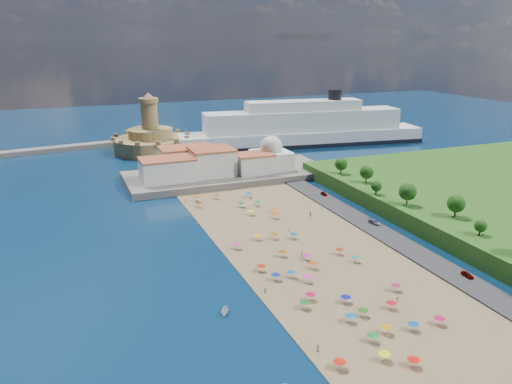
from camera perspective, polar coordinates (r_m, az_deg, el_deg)
name	(u,v)px	position (r m, az deg, el deg)	size (l,w,h in m)	color
ground	(274,240)	(155.73, 2.09, -5.52)	(700.00, 700.00, 0.00)	#071938
terrace	(228,175)	(223.14, -3.19, 1.98)	(90.00, 36.00, 3.00)	#59544C
jetty	(163,162)	(250.55, -10.57, 3.35)	(18.00, 70.00, 2.40)	#59544C
waterfront_buildings	(199,163)	(218.43, -6.51, 3.29)	(57.00, 29.00, 11.00)	silver
domed_building	(271,156)	(226.52, 1.75, 4.18)	(16.00, 16.00, 15.00)	silver
fortress	(151,140)	(278.19, -11.91, 5.81)	(40.00, 40.00, 32.40)	tan
cruise_ship	(303,129)	(292.00, 5.38, 7.17)	(145.83, 40.09, 31.52)	black
beach_parasols	(298,256)	(140.49, 4.87, -7.25)	(31.15, 115.53, 2.20)	gray
beachgoers	(268,231)	(159.82, 1.33, -4.46)	(40.11, 102.33, 1.89)	tan
moored_boats	(263,357)	(102.36, 0.86, -18.31)	(6.09, 34.22, 1.70)	white
parked_cars	(378,224)	(169.61, 13.76, -3.59)	(2.49, 79.18, 1.34)	gray
hillside_trees	(426,199)	(171.15, 18.90, -0.71)	(14.10, 105.02, 7.67)	#382314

